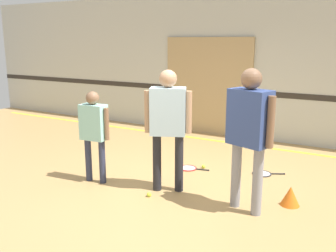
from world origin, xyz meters
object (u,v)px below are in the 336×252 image
at_px(tennis_ball_near_instructor, 149,194).
at_px(person_student_left, 94,127).
at_px(person_instructor, 168,118).
at_px(racket_second_spare, 263,174).
at_px(training_cone, 290,196).
at_px(tennis_ball_by_spare_racket, 203,166).
at_px(person_student_right, 249,125).
at_px(racket_spare_on_floor, 189,168).

bearing_deg(tennis_ball_near_instructor, person_student_left, 175.03).
bearing_deg(person_instructor, racket_second_spare, 28.46).
relative_size(racket_second_spare, training_cone, 2.10).
bearing_deg(person_instructor, tennis_ball_by_spare_racket, 62.79).
bearing_deg(person_student_right, person_instructor, 14.96).
relative_size(person_student_left, racket_second_spare, 2.55).
distance_m(person_student_left, tennis_ball_near_instructor, 1.34).
height_order(person_instructor, tennis_ball_by_spare_racket, person_instructor).
bearing_deg(tennis_ball_by_spare_racket, training_cone, -26.03).
relative_size(racket_spare_on_floor, racket_second_spare, 1.00).
distance_m(tennis_ball_near_instructor, tennis_ball_by_spare_racket, 1.49).
bearing_deg(training_cone, tennis_ball_by_spare_racket, 153.97).
bearing_deg(person_student_left, person_instructor, 7.71).
distance_m(person_instructor, tennis_ball_by_spare_racket, 1.55).
relative_size(person_student_left, training_cone, 5.36).
height_order(racket_second_spare, tennis_ball_near_instructor, tennis_ball_near_instructor).
relative_size(person_instructor, racket_second_spare, 3.17).
distance_m(tennis_ball_near_instructor, training_cone, 1.92).
bearing_deg(tennis_ball_near_instructor, person_instructor, 71.20).
distance_m(person_student_left, tennis_ball_by_spare_racket, 2.02).
relative_size(person_student_left, person_student_right, 0.77).
bearing_deg(person_instructor, racket_spare_on_floor, 74.40).
bearing_deg(tennis_ball_near_instructor, tennis_ball_by_spare_racket, 83.16).
distance_m(tennis_ball_by_spare_racket, training_cone, 1.80).
bearing_deg(tennis_ball_near_instructor, training_cone, 21.01).
bearing_deg(racket_spare_on_floor, person_student_left, -140.03).
height_order(person_instructor, tennis_ball_near_instructor, person_instructor).
height_order(person_student_left, person_student_right, person_student_right).
bearing_deg(tennis_ball_by_spare_racket, person_student_left, -131.16).
xyz_separation_m(person_student_right, racket_spare_on_floor, (-1.35, 1.07, -1.12)).
relative_size(tennis_ball_near_instructor, training_cone, 0.25).
xyz_separation_m(racket_second_spare, tennis_ball_by_spare_racket, (-0.97, -0.21, 0.02)).
bearing_deg(racket_spare_on_floor, person_student_right, -49.60).
bearing_deg(person_student_left, racket_spare_on_floor, 46.53).
xyz_separation_m(person_student_left, racket_second_spare, (2.18, 1.60, -0.87)).
distance_m(person_student_left, person_student_right, 2.37).
bearing_deg(tennis_ball_by_spare_racket, person_instructor, -93.10).
height_order(person_student_right, racket_second_spare, person_student_right).
distance_m(person_student_right, racket_second_spare, 1.83).
relative_size(tennis_ball_near_instructor, tennis_ball_by_spare_racket, 1.00).
bearing_deg(tennis_ball_near_instructor, racket_spare_on_floor, 91.40).
bearing_deg(person_student_left, person_student_right, -0.42).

